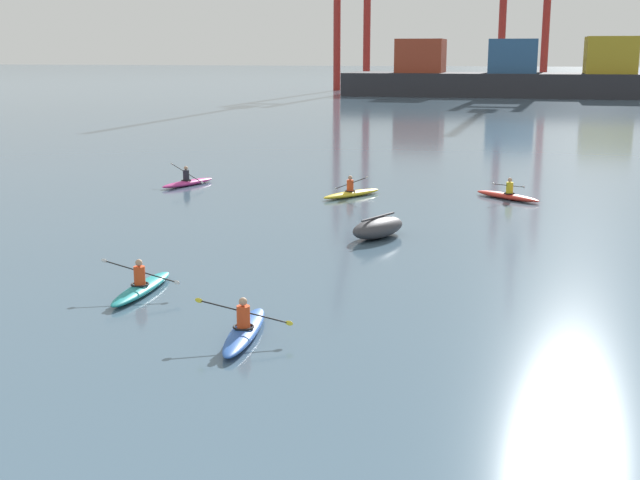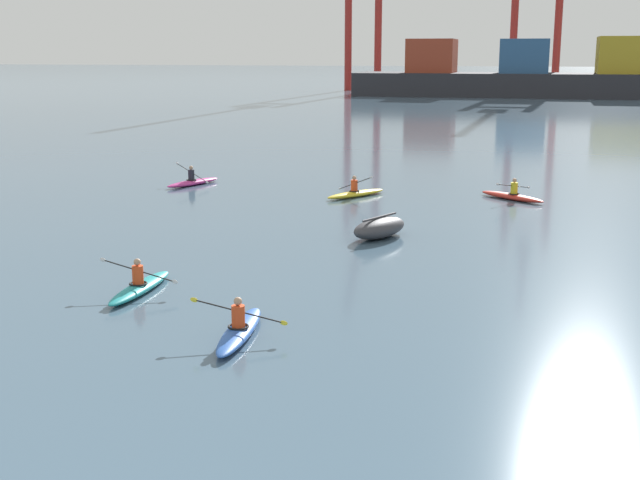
# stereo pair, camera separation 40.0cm
# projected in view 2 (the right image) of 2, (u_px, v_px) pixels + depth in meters

# --- Properties ---
(container_barge) EXTENTS (48.72, 11.61, 8.49)m
(container_barge) POSITION_uv_depth(u_px,v_px,m) (524.00, 76.00, 120.71)
(container_barge) COLOR #28282D
(container_barge) RESTS_ON ground
(capsized_dinghy) EXTENTS (2.07, 2.82, 0.76)m
(capsized_dinghy) POSITION_uv_depth(u_px,v_px,m) (379.00, 228.00, 28.73)
(capsized_dinghy) COLOR #38383D
(capsized_dinghy) RESTS_ON ground
(kayak_yellow) EXTENTS (2.37, 3.17, 1.06)m
(kayak_yellow) POSITION_uv_depth(u_px,v_px,m) (356.00, 193.00, 36.96)
(kayak_yellow) COLOR yellow
(kayak_yellow) RESTS_ON ground
(kayak_red) EXTENTS (3.05, 2.57, 0.95)m
(kayak_red) POSITION_uv_depth(u_px,v_px,m) (512.00, 196.00, 36.23)
(kayak_red) COLOR red
(kayak_red) RESTS_ON ground
(kayak_teal) EXTENTS (2.25, 3.41, 0.95)m
(kayak_teal) POSITION_uv_depth(u_px,v_px,m) (140.00, 286.00, 22.20)
(kayak_teal) COLOR teal
(kayak_teal) RESTS_ON ground
(kayak_blue) EXTENTS (2.24, 3.45, 0.95)m
(kayak_blue) POSITION_uv_depth(u_px,v_px,m) (240.00, 329.00, 18.73)
(kayak_blue) COLOR #2856B2
(kayak_blue) RESTS_ON ground
(kayak_magenta) EXTENTS (2.04, 3.39, 1.07)m
(kayak_magenta) POSITION_uv_depth(u_px,v_px,m) (193.00, 182.00, 40.19)
(kayak_magenta) COLOR #C13384
(kayak_magenta) RESTS_ON ground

